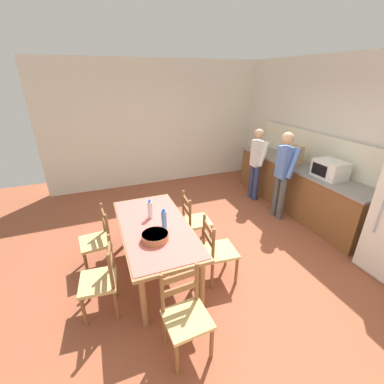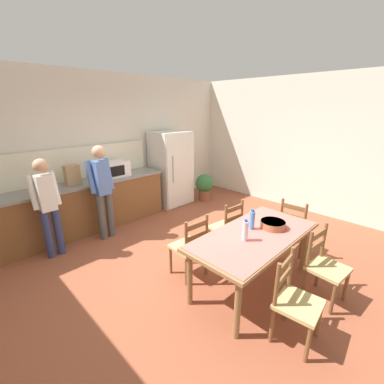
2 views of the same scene
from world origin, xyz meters
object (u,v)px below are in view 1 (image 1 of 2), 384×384
Objects in this scene: dining_table at (155,231)px; chair_side_far_left at (195,221)px; microwave at (330,169)px; serving_bowl at (155,236)px; chair_side_near_right at (101,280)px; paper_bag at (296,155)px; person_at_counter at (283,172)px; person_at_sink at (256,161)px; bottle_off_centre at (164,219)px; chair_side_far_right at (217,251)px; chair_head_end at (186,315)px; chair_side_near_left at (98,240)px; bottle_near_centre at (150,210)px.

dining_table is 1.98× the size of chair_side_far_left.
serving_bowl is at bearing -81.62° from microwave.
chair_side_near_right is (0.41, -0.73, -0.23)m from dining_table.
person_at_counter is at bearing -60.61° from paper_bag.
bottle_off_centre is at bearing -146.54° from person_at_sink.
chair_side_far_right is (0.09, 0.80, -0.36)m from serving_bowl.
chair_side_far_right is 1.08m from chair_head_end.
bottle_off_centre is at bearing 53.63° from chair_side_near_left.
chair_head_end is (0.79, -0.73, 0.00)m from chair_side_far_right.
person_at_sink reaches higher than chair_head_end.
person_at_sink is (-1.96, 1.87, 0.43)m from chair_side_far_right.
chair_side_far_right is 0.59× the size of person_at_sink.
chair_side_far_left is at bearing 104.05° from bottle_near_centre.
paper_bag reaches higher than chair_head_end.
microwave is at bearing 92.79° from dining_table.
chair_head_end is 3.23m from person_at_counter.
chair_side_near_left is at bearing -174.63° from chair_side_near_right.
chair_side_far_left is (-1.60, 0.73, 0.00)m from chair_head_end.
microwave is 0.30× the size of person_at_counter.
paper_bag is 0.20× the size of dining_table.
chair_side_near_left is (-0.72, -0.66, -0.36)m from serving_bowl.
dining_table is at bearing 168.24° from serving_bowl.
person_at_sink reaches higher than chair_side_far_right.
chair_side_far_right is 2.20m from person_at_counter.
paper_bag is 0.40× the size of chair_head_end.
microwave is at bearing 88.63° from bottle_near_centre.
serving_bowl is 0.19× the size of person_at_counter.
chair_side_far_right is at bearing 43.85° from chair_head_end.
chair_side_near_left is at bearing 93.52° from chair_side_far_left.
chair_side_far_left is at bearing 132.28° from serving_bowl.
microwave is 0.55× the size of chair_head_end.
paper_bag is at bearing -54.40° from chair_side_far_right.
chair_side_far_right is at bearing 63.31° from bottle_off_centre.
serving_bowl is 0.35× the size of chair_head_end.
paper_bag is 2.82m from chair_side_far_right.
serving_bowl is at bearing -144.93° from person_at_sink.
chair_side_far_left is (-0.26, -2.37, -0.65)m from microwave.
bottle_off_centre is 2.99m from person_at_sink.
person_at_sink is at bearing -160.45° from microwave.
chair_side_far_right is 0.81m from chair_side_far_left.
paper_bag is 1.33× the size of bottle_near_centre.
dining_table is at bearing 55.10° from chair_side_near_left.
chair_side_near_left is (0.56, -3.82, -0.68)m from paper_bag.
bottle_near_centre is at bearing -91.37° from microwave.
chair_side_near_right is 0.55× the size of person_at_counter.
chair_side_far_right is (0.31, 0.62, -0.44)m from bottle_off_centre.
dining_table is 1.16× the size of person_at_sink.
chair_head_end reaches higher than serving_bowl.
bottle_near_centre reaches higher than serving_bowl.
microwave is 3.44m from chair_head_end.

